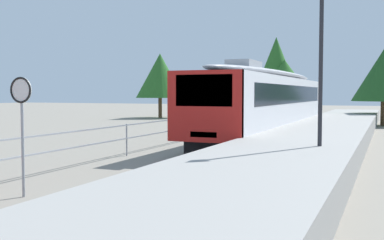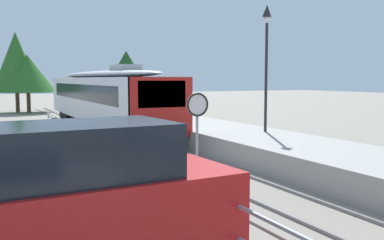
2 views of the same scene
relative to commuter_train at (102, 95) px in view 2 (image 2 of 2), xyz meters
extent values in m
plane|color=gray|center=(-3.00, -8.51, -2.15)|extent=(160.00, 160.00, 0.00)
cube|color=gray|center=(0.00, -8.51, -2.12)|extent=(3.20, 60.00, 0.06)
cube|color=slate|center=(-0.72, -8.51, -2.05)|extent=(0.08, 60.00, 0.08)
cube|color=slate|center=(0.72, -8.51, -2.05)|extent=(0.08, 60.00, 0.08)
cube|color=silver|center=(0.00, 0.11, -0.18)|extent=(2.80, 19.81, 2.55)
cube|color=red|center=(0.00, -9.70, -0.18)|extent=(2.80, 0.24, 2.55)
cube|color=black|center=(0.00, -9.78, 0.38)|extent=(2.13, 0.08, 1.12)
cube|color=black|center=(0.00, 0.11, 0.23)|extent=(2.82, 16.64, 0.92)
ellipsoid|color=#9EA0A5|center=(0.00, 0.11, 1.27)|extent=(2.69, 19.02, 0.44)
cube|color=#9EA0A5|center=(0.00, -4.85, 1.55)|extent=(1.10, 2.20, 0.36)
cube|color=#EAE5C6|center=(0.00, -9.77, -1.18)|extent=(1.00, 0.10, 0.20)
cube|color=black|center=(0.00, -7.40, -1.73)|extent=(2.24, 3.20, 0.55)
cube|color=black|center=(0.00, 7.61, -1.73)|extent=(2.24, 3.20, 0.55)
cube|color=#999691|center=(3.25, -8.51, -1.70)|extent=(3.90, 60.00, 0.90)
cylinder|color=#232328|center=(4.18, -11.26, 1.05)|extent=(0.12, 0.12, 4.60)
pyramid|color=#232328|center=(4.18, -11.26, 3.85)|extent=(0.34, 0.34, 0.50)
sphere|color=silver|center=(4.18, -11.26, 3.53)|extent=(0.24, 0.24, 0.24)
cylinder|color=#9EA0A5|center=(-1.84, -16.64, -1.05)|extent=(0.07, 0.07, 2.20)
cylinder|color=white|center=(-1.84, -16.66, 0.35)|extent=(0.60, 0.03, 0.60)
torus|color=black|center=(-1.84, -16.68, 0.35)|extent=(0.61, 0.05, 0.61)
cube|color=#9EA0A5|center=(-3.30, -18.51, -0.95)|extent=(0.05, 36.00, 0.05)
cube|color=#9EA0A5|center=(-3.30, -18.51, -1.46)|extent=(0.05, 36.00, 0.05)
cylinder|color=#9EA0A5|center=(-3.30, -18.51, -1.52)|extent=(0.06, 0.06, 1.25)
cylinder|color=#9EA0A5|center=(-3.30, -9.51, -1.52)|extent=(0.06, 0.06, 1.25)
cylinder|color=#9EA0A5|center=(-3.30, -0.51, -1.52)|extent=(0.06, 0.06, 1.25)
cube|color=red|center=(-5.60, -20.13, -1.11)|extent=(5.01, 2.23, 1.35)
cube|color=black|center=(-5.90, -20.14, -0.04)|extent=(3.49, 1.91, 0.80)
cylinder|color=black|center=(-4.04, -19.18, -1.79)|extent=(0.73, 0.28, 0.72)
cylinder|color=brown|center=(5.62, 12.75, -1.23)|extent=(0.36, 0.36, 1.84)
cone|color=#1E4C1E|center=(5.62, 12.75, 1.66)|extent=(4.65, 4.65, 3.94)
cylinder|color=brown|center=(-2.67, 16.82, -1.19)|extent=(0.36, 0.36, 1.92)
cone|color=#286023|center=(-2.67, 16.82, 1.53)|extent=(5.16, 5.16, 3.52)
cylinder|color=brown|center=(-3.59, 17.54, -1.11)|extent=(0.36, 0.36, 2.06)
cone|color=#286023|center=(-3.59, 17.54, 2.66)|extent=(4.29, 4.29, 5.49)
camera|label=1|loc=(6.00, -25.09, 0.28)|focal=43.79mm
camera|label=2|loc=(-6.81, -26.48, 1.00)|focal=40.55mm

